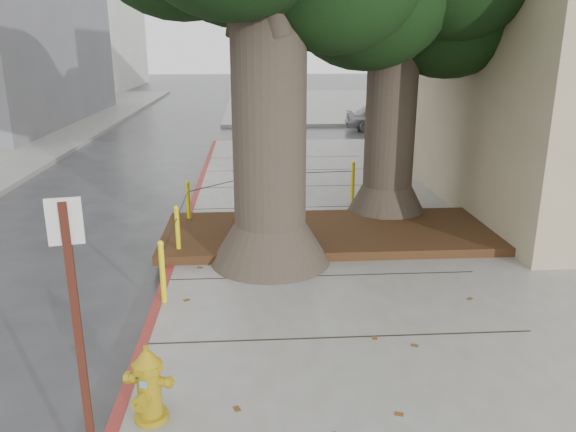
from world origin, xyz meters
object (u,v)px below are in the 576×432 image
at_px(signpost, 79,336).
at_px(car_red, 516,116).
at_px(fire_hydrant, 149,384).
at_px(car_silver, 386,117).

bearing_deg(signpost, car_red, 46.51).
relative_size(fire_hydrant, signpost, 0.32).
bearing_deg(car_silver, car_red, -81.78).
distance_m(signpost, car_silver, 22.45).
height_order(signpost, car_red, signpost).
relative_size(signpost, car_red, 0.78).
relative_size(signpost, car_silver, 0.70).
xyz_separation_m(fire_hydrant, car_red, (13.34, 20.56, -0.01)).
height_order(fire_hydrant, signpost, signpost).
bearing_deg(fire_hydrant, signpost, -93.90).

